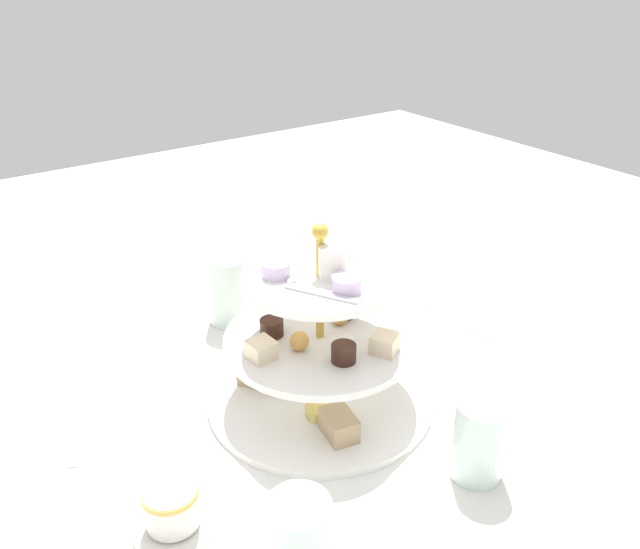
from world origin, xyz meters
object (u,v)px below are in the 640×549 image
(water_glass_tall_right, at_px, (229,289))
(water_glass_short_left, at_px, (299,530))
(teacup_with_saucer, at_px, (172,508))
(water_glass_mid_back, at_px, (479,439))
(butter_knife_left, at_px, (449,316))
(tiered_serving_stand, at_px, (320,351))
(butter_knife_right, at_px, (88,419))

(water_glass_tall_right, height_order, water_glass_short_left, water_glass_tall_right)
(teacup_with_saucer, bearing_deg, water_glass_mid_back, 67.78)
(butter_knife_left, bearing_deg, water_glass_mid_back, 136.97)
(tiered_serving_stand, height_order, water_glass_mid_back, tiered_serving_stand)
(water_glass_tall_right, distance_m, teacup_with_saucer, 0.41)
(water_glass_short_left, bearing_deg, butter_knife_right, -161.70)
(water_glass_short_left, bearing_deg, tiered_serving_stand, 140.04)
(butter_knife_right, distance_m, water_glass_mid_back, 0.48)
(butter_knife_right, xyz_separation_m, water_glass_mid_back, (0.35, 0.33, 0.05))
(water_glass_mid_back, bearing_deg, water_glass_short_left, -95.73)
(water_glass_short_left, xyz_separation_m, butter_knife_right, (-0.32, -0.11, -0.03))
(water_glass_tall_right, height_order, butter_knife_left, water_glass_tall_right)
(tiered_serving_stand, height_order, butter_knife_right, tiered_serving_stand)
(water_glass_tall_right, height_order, butter_knife_right, water_glass_tall_right)
(water_glass_short_left, distance_m, butter_knife_left, 0.51)
(butter_knife_left, distance_m, water_glass_mid_back, 0.35)
(water_glass_tall_right, xyz_separation_m, butter_knife_right, (0.11, -0.26, -0.05))
(butter_knife_right, height_order, water_glass_mid_back, water_glass_mid_back)
(water_glass_tall_right, height_order, teacup_with_saucer, water_glass_tall_right)
(tiered_serving_stand, height_order, water_glass_short_left, tiered_serving_stand)
(water_glass_short_left, xyz_separation_m, water_glass_mid_back, (0.02, 0.22, 0.01))
(water_glass_mid_back, bearing_deg, teacup_with_saucer, -112.22)
(water_glass_short_left, relative_size, teacup_with_saucer, 0.75)
(water_glass_mid_back, bearing_deg, butter_knife_right, -136.18)
(tiered_serving_stand, xyz_separation_m, water_glass_short_left, (0.19, -0.16, -0.04))
(water_glass_short_left, bearing_deg, water_glass_mid_back, 84.27)
(water_glass_tall_right, xyz_separation_m, water_glass_mid_back, (0.46, 0.07, -0.01))
(teacup_with_saucer, height_order, butter_knife_left, teacup_with_saucer)
(butter_knife_left, distance_m, butter_knife_right, 0.56)
(water_glass_tall_right, bearing_deg, butter_knife_left, 56.35)
(tiered_serving_stand, height_order, water_glass_tall_right, tiered_serving_stand)
(tiered_serving_stand, relative_size, water_glass_mid_back, 3.06)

